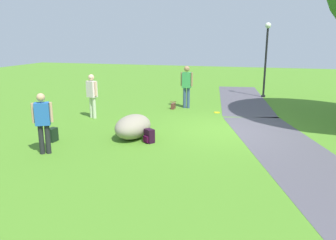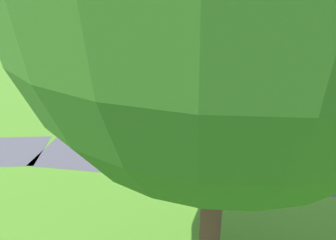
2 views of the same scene
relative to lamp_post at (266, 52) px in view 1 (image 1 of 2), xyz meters
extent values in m
plane|color=#4C8325|center=(6.78, -1.22, -2.25)|extent=(48.00, 48.00, 0.00)
cube|color=#4F4C55|center=(0.74, -1.01, -2.24)|extent=(8.22, 3.21, 0.01)
cube|color=#4F4C55|center=(8.52, 0.74, -2.24)|extent=(8.27, 4.42, 0.01)
cylinder|color=black|center=(0.00, 0.00, -2.20)|extent=(0.20, 0.20, 0.10)
cylinder|color=black|center=(0.00, 0.00, -0.56)|extent=(0.10, 0.10, 3.37)
sphere|color=white|center=(0.00, 0.00, 1.26)|extent=(0.28, 0.28, 0.28)
ellipsoid|color=gray|center=(8.37, -3.82, -1.90)|extent=(1.56, 1.09, 0.70)
cylinder|color=#334C6F|center=(3.66, -3.28, -1.81)|extent=(0.13, 0.13, 0.87)
cylinder|color=#334C6F|center=(3.66, -3.12, -1.81)|extent=(0.13, 0.13, 0.87)
cube|color=green|center=(3.66, -3.20, -1.05)|extent=(0.24, 0.36, 0.66)
cylinder|color=#9D7353|center=(3.65, -3.42, -1.01)|extent=(0.08, 0.08, 0.58)
cylinder|color=#9D7353|center=(3.66, -2.98, -1.01)|extent=(0.08, 0.08, 0.58)
sphere|color=#9D7353|center=(3.66, -3.20, -0.57)|extent=(0.24, 0.24, 0.24)
cylinder|color=beige|center=(6.39, -6.13, -1.85)|extent=(0.13, 0.13, 0.80)
cylinder|color=beige|center=(6.34, -6.28, -1.85)|extent=(0.13, 0.13, 0.80)
cube|color=silver|center=(6.37, -6.21, -1.15)|extent=(0.35, 0.42, 0.60)
cylinder|color=#E5B294|center=(6.44, -6.00, -1.12)|extent=(0.08, 0.08, 0.53)
cylinder|color=#E5B294|center=(6.29, -6.41, -1.12)|extent=(0.08, 0.08, 0.53)
sphere|color=#E5B294|center=(6.37, -6.21, -0.71)|extent=(0.22, 0.22, 0.22)
cylinder|color=black|center=(10.34, -5.60, -1.86)|extent=(0.13, 0.13, 0.78)
cylinder|color=black|center=(10.27, -5.46, -1.86)|extent=(0.13, 0.13, 0.78)
cube|color=#245CAC|center=(10.30, -5.53, -1.18)|extent=(0.38, 0.43, 0.58)
cylinder|color=tan|center=(10.41, -5.73, -1.14)|extent=(0.08, 0.08, 0.52)
cylinder|color=tan|center=(10.20, -5.34, -1.14)|extent=(0.08, 0.08, 0.52)
sphere|color=tan|center=(10.30, -5.53, -0.75)|extent=(0.21, 0.21, 0.21)
cube|color=brown|center=(3.99, -3.70, -2.13)|extent=(0.32, 0.13, 0.24)
torus|color=brown|center=(3.99, -3.70, -1.95)|extent=(0.28, 0.28, 0.02)
cube|color=black|center=(8.69, -3.19, -2.05)|extent=(0.33, 0.34, 0.40)
cube|color=#390627|center=(8.79, -3.27, -2.13)|extent=(0.16, 0.19, 0.18)
cube|color=black|center=(9.33, -5.97, -2.05)|extent=(0.30, 0.23, 0.40)
cube|color=black|center=(9.32, -6.10, -2.13)|extent=(0.20, 0.08, 0.18)
cylinder|color=#DAC20E|center=(4.24, -1.80, -2.24)|extent=(0.24, 0.24, 0.02)
camera|label=1|loc=(17.52, -0.20, 0.75)|focal=35.88mm
camera|label=2|loc=(4.09, 8.92, 3.06)|focal=35.23mm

